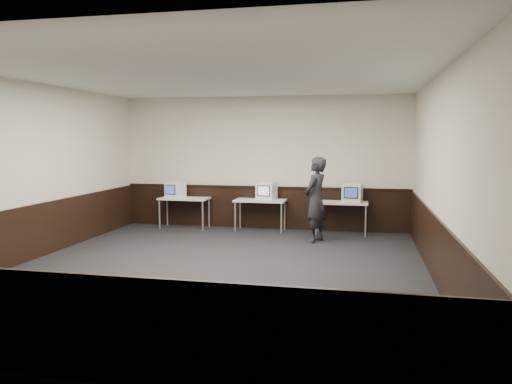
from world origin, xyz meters
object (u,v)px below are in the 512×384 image
desk_left (184,201)px  emac_left (175,190)px  desk_center (260,203)px  desk_right (341,205)px  person (316,200)px  emac_center (267,191)px  emac_right (352,193)px

desk_left → emac_left: 0.34m
desk_center → desk_left: bearing=180.0°
desk_right → emac_left: bearing=-179.8°
person → emac_center: bearing=-108.5°
desk_right → person: (-0.50, -0.98, 0.23)m
desk_left → person: person is taller
desk_center → emac_center: size_ratio=2.42×
emac_center → person: (1.26, -1.03, -0.05)m
desk_center → desk_right: (1.90, 0.00, 0.00)m
desk_right → emac_left: (-4.02, -0.01, 0.26)m
desk_left → emac_center: size_ratio=2.42×
emac_left → emac_center: emac_center is taller
desk_left → desk_right: same height
emac_left → person: person is taller
desk_center → emac_left: size_ratio=2.48×
person → desk_right: bearing=173.8°
desk_center → person: size_ratio=0.66×
desk_left → emac_center: 2.06m
desk_right → emac_right: size_ratio=2.37×
emac_right → person: size_ratio=0.28×
desk_left → person: 3.45m
desk_left → person: (3.30, -0.98, 0.23)m
desk_right → emac_right: emac_right is taller
emac_left → emac_right: (4.27, 0.01, 0.02)m
desk_right → emac_right: 0.38m
desk_left → desk_center: bearing=0.0°
desk_left → emac_right: 4.05m
desk_left → desk_right: 3.80m
emac_center → person: size_ratio=0.27×
emac_left → person: (3.52, -0.97, -0.04)m
desk_left → emac_center: bearing=1.2°
emac_right → desk_center: bearing=-173.3°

